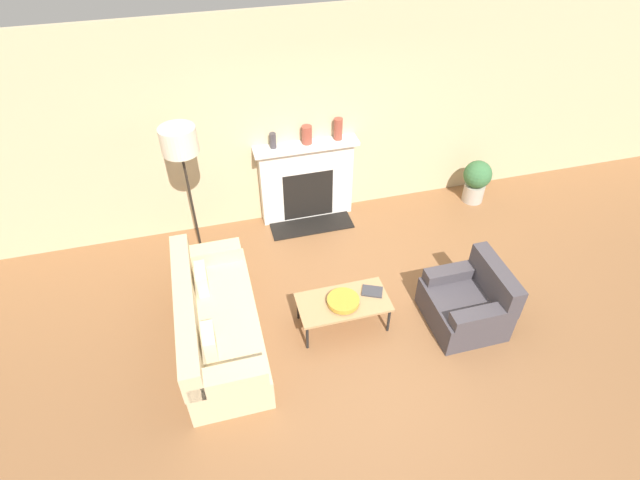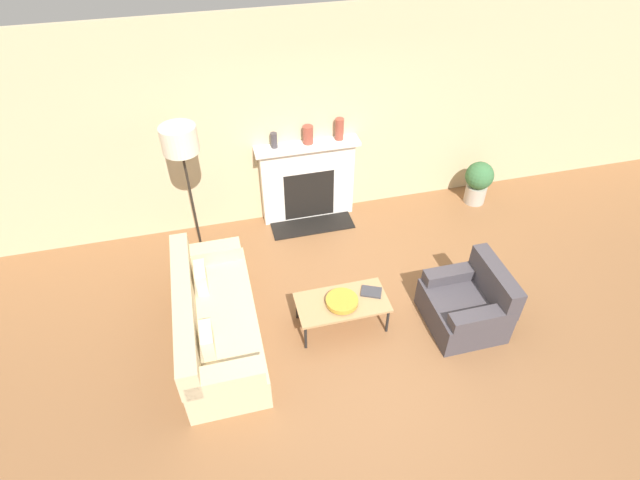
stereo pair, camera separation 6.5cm
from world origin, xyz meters
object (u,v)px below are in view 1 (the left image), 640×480
fireplace (307,182)px  couch (215,323)px  floor_lamp (181,150)px  mantel_vase_center_right (338,129)px  armchair_near (469,303)px  bowl (343,301)px  mantel_vase_center_left (307,135)px  coffee_table (343,303)px  book (372,291)px  mantel_vase_left (273,141)px  potted_plant (477,179)px

fireplace → couch: bearing=-127.6°
floor_lamp → mantel_vase_center_right: bearing=17.5°
armchair_near → bowl: 1.46m
armchair_near → mantel_vase_center_left: (-1.29, 2.44, 1.04)m
coffee_table → bowl: 0.08m
coffee_table → couch: bearing=174.6°
armchair_near → book: armchair_near is taller
couch → coffee_table: (1.43, -0.14, 0.05)m
couch → bowl: bearing=-96.7°
armchair_near → mantel_vase_center_right: mantel_vase_center_right is taller
mantel_vase_center_right → bowl: bearing=-104.5°
floor_lamp → mantel_vase_left: (1.14, 0.64, -0.40)m
bowl → book: bowl is taller
book → floor_lamp: floor_lamp is taller
coffee_table → book: book is taller
fireplace → mantel_vase_left: 0.84m
fireplace → potted_plant: bearing=-6.4°
floor_lamp → mantel_vase_center_left: bearing=21.8°
fireplace → mantel_vase_center_right: 0.89m
floor_lamp → coffee_table: bearing=-45.4°
potted_plant → couch: bearing=-157.4°
floor_lamp → mantel_vase_left: 1.36m
bowl → mantel_vase_left: bearing=98.5°
bowl → book: (0.37, 0.08, -0.03)m
floor_lamp → potted_plant: size_ratio=2.94×
fireplace → potted_plant: fireplace is taller
mantel_vase_center_left → armchair_near: bearing=-62.0°
book → mantel_vase_center_right: size_ratio=0.94×
mantel_vase_center_left → mantel_vase_center_right: size_ratio=0.83×
fireplace → floor_lamp: floor_lamp is taller
mantel_vase_left → potted_plant: bearing=-5.8°
armchair_near → mantel_vase_center_left: 2.95m
fireplace → bowl: fireplace is taller
fireplace → mantel_vase_center_left: size_ratio=5.78×
couch → coffee_table: size_ratio=1.95×
fireplace → bowl: (-0.11, -2.15, -0.15)m
fireplace → book: (0.26, -2.07, -0.18)m
couch → mantel_vase_center_left: bearing=-37.7°
fireplace → coffee_table: (-0.10, -2.12, -0.23)m
book → armchair_near: bearing=6.1°
fireplace → mantel_vase_center_right: (0.45, 0.01, 0.76)m
book → mantel_vase_center_left: size_ratio=1.13×
floor_lamp → potted_plant: (4.12, 0.34, -1.32)m
coffee_table → bowl: (-0.01, -0.03, 0.08)m
potted_plant → floor_lamp: bearing=-175.3°
mantel_vase_center_right → potted_plant: (2.10, -0.30, -0.97)m
fireplace → potted_plant: (2.55, -0.29, -0.21)m
bowl → book: size_ratio=1.30×
coffee_table → mantel_vase_left: bearing=99.0°
floor_lamp → mantel_vase_center_left: size_ratio=8.01×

